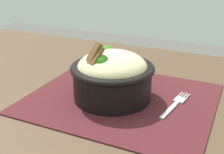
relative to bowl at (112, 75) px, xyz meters
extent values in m
cube|color=#4C3826|center=(-0.02, 0.00, -0.07)|extent=(1.35, 0.80, 0.03)
cylinder|color=#412F20|center=(-0.64, 0.34, -0.43)|extent=(0.04, 0.04, 0.67)
cube|color=#47191E|center=(0.02, 0.01, -0.06)|extent=(0.40, 0.34, 0.00)
cylinder|color=black|center=(0.00, 0.00, -0.02)|extent=(0.17, 0.17, 0.08)
torus|color=black|center=(0.00, 0.00, 0.02)|extent=(0.18, 0.18, 0.01)
ellipsoid|color=beige|center=(0.00, 0.00, 0.02)|extent=(0.20, 0.20, 0.07)
sphere|color=#317E1B|center=(-0.01, -0.03, 0.04)|extent=(0.03, 0.03, 0.03)
sphere|color=#317E1B|center=(-0.03, 0.04, 0.04)|extent=(0.03, 0.03, 0.03)
cylinder|color=orange|center=(0.01, 0.03, 0.03)|extent=(0.01, 0.04, 0.01)
cylinder|color=orange|center=(0.01, 0.00, 0.03)|extent=(0.03, 0.01, 0.01)
cylinder|color=orange|center=(-0.02, -0.01, 0.03)|extent=(0.04, 0.02, 0.01)
cube|color=brown|center=(-0.03, -0.03, 0.05)|extent=(0.04, 0.04, 0.05)
cube|color=brown|center=(-0.03, -0.03, 0.05)|extent=(0.04, 0.04, 0.06)
cube|color=brown|center=(-0.02, -0.04, 0.05)|extent=(0.04, 0.05, 0.05)
cube|color=#B5B5B5|center=(0.13, -0.01, -0.05)|extent=(0.02, 0.07, 0.00)
cube|color=#B5B5B5|center=(0.14, 0.03, -0.05)|extent=(0.01, 0.01, 0.00)
cube|color=#B5B5B5|center=(0.14, 0.05, -0.05)|extent=(0.03, 0.03, 0.00)
cube|color=#B5B5B5|center=(0.15, 0.07, -0.05)|extent=(0.01, 0.02, 0.00)
cube|color=#B5B5B5|center=(0.15, 0.07, -0.05)|extent=(0.01, 0.02, 0.00)
cube|color=#B5B5B5|center=(0.14, 0.07, -0.05)|extent=(0.01, 0.02, 0.00)
cube|color=#B5B5B5|center=(0.14, 0.07, -0.05)|extent=(0.01, 0.02, 0.00)
camera|label=1|loc=(0.24, -0.54, 0.24)|focal=47.70mm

